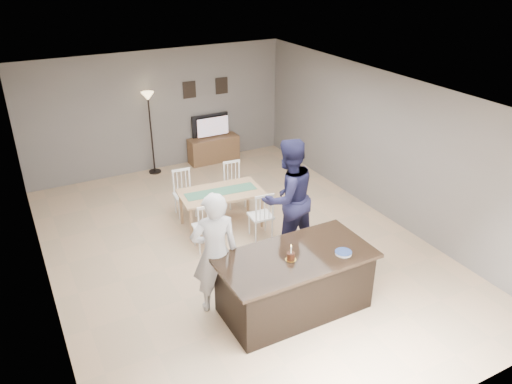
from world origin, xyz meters
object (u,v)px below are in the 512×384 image
television (212,126)px  floor_lamp (149,111)px  woman (215,253)px  kitchen_island (294,282)px  tv_console (214,149)px  dining_table (221,198)px  plate_stack (343,253)px  man (288,198)px  birthday_cake (291,256)px

television → floor_lamp: 1.58m
woman → kitchen_island: bearing=159.9°
tv_console → dining_table: size_ratio=0.67×
kitchen_island → dining_table: size_ratio=1.21×
woman → plate_stack: (1.54, -0.83, 0.01)m
tv_console → plate_stack: 5.91m
plate_stack → man: bearing=86.3°
woman → floor_lamp: 5.11m
dining_table → woman: bearing=-110.9°
tv_console → plate_stack: size_ratio=5.18×
television → dining_table: size_ratio=0.51×
kitchen_island → birthday_cake: bearing=-151.7°
kitchen_island → tv_console: kitchen_island is taller
woman → plate_stack: size_ratio=7.85×
woman → television: bearing=-102.9°
kitchen_island → plate_stack: (0.59, -0.28, 0.46)m
television → birthday_cake: bearing=77.0°
kitchen_island → birthday_cake: 0.52m
man → kitchen_island: bearing=56.4°
floor_lamp → woman: bearing=-97.7°
dining_table → floor_lamp: floor_lamp is taller
kitchen_island → woman: woman is taller
birthday_cake → dining_table: birthday_cake is taller
dining_table → floor_lamp: size_ratio=0.95×
television → woman: (-2.15, -5.09, 0.05)m
tv_console → floor_lamp: (-1.47, 0.02, 1.15)m
kitchen_island → dining_table: 2.65m
kitchen_island → tv_console: bearing=77.8°
kitchen_island → man: size_ratio=1.07×
birthday_cake → plate_stack: birthday_cake is taller
man → plate_stack: size_ratio=8.67×
woman → birthday_cake: size_ratio=7.88×
tv_console → woman: 5.49m
man → floor_lamp: (-0.97, 4.24, 0.44)m
television → dining_table: 3.21m
tv_console → dining_table: (-1.12, -2.92, 0.27)m
man → floor_lamp: size_ratio=1.08×
plate_stack → floor_lamp: bearing=98.4°
kitchen_island → tv_console: (1.20, 5.57, -0.15)m
woman → dining_table: 2.36m
television → plate_stack: (-0.61, -5.92, 0.06)m
man → dining_table: size_ratio=1.13×
plate_stack → dining_table: plate_stack is taller
man → television: bearing=-103.0°
birthday_cake → floor_lamp: bearing=91.6°
birthday_cake → plate_stack: 0.74m
woman → man: 1.83m
kitchen_island → woman: (-0.95, 0.55, 0.46)m
tv_console → television: size_ratio=1.31×
kitchen_island → man: bearing=62.7°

